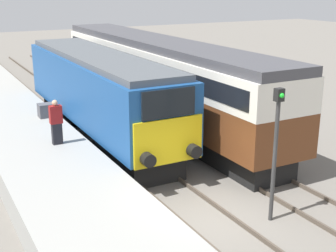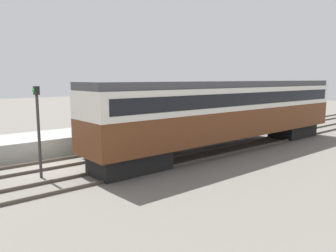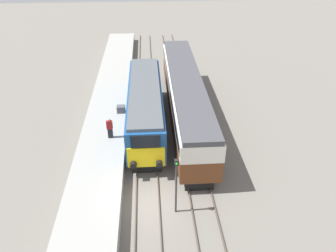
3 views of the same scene
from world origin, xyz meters
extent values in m
plane|color=slate|center=(0.00, 0.00, 0.00)|extent=(120.00, 120.00, 0.00)
cube|color=gray|center=(-3.30, 8.00, 0.50)|extent=(3.50, 50.00, 1.00)
cube|color=#4C4238|center=(-0.72, 5.00, 0.07)|extent=(0.07, 60.00, 0.14)
cube|color=#4C4238|center=(0.72, 5.00, 0.07)|extent=(0.07, 60.00, 0.14)
cube|color=#4C4238|center=(2.68, 5.00, 0.07)|extent=(0.07, 60.00, 0.14)
cube|color=#4C4238|center=(4.12, 5.00, 0.07)|extent=(0.07, 60.00, 0.14)
cube|color=black|center=(0.00, 4.93, 0.50)|extent=(2.03, 4.00, 1.00)
cube|color=black|center=(0.00, 12.86, 0.50)|extent=(2.03, 4.00, 1.00)
cube|color=navy|center=(0.00, 8.89, 2.27)|extent=(2.70, 12.93, 2.55)
cube|color=yellow|center=(0.00, 2.39, 1.76)|extent=(2.48, 0.10, 1.53)
cube|color=black|center=(0.00, 2.39, 3.04)|extent=(1.89, 0.10, 0.92)
cube|color=#4C5156|center=(0.00, 8.89, 3.67)|extent=(2.38, 12.41, 0.24)
cylinder|color=black|center=(-0.85, 2.18, 1.35)|extent=(0.44, 0.35, 0.44)
cylinder|color=black|center=(0.85, 2.18, 1.35)|extent=(0.44, 0.35, 0.44)
cube|color=black|center=(3.40, 2.73, 0.47)|extent=(1.89, 3.60, 0.95)
cube|color=black|center=(3.40, 17.09, 0.47)|extent=(1.89, 3.60, 0.95)
cube|color=brown|center=(3.40, 9.91, 1.74)|extent=(2.70, 18.77, 1.58)
cube|color=silver|center=(3.40, 9.91, 3.15)|extent=(2.71, 18.77, 1.24)
cube|color=black|center=(3.40, 9.91, 3.15)|extent=(2.75, 18.01, 0.68)
cube|color=#424247|center=(3.40, 9.91, 3.95)|extent=(2.48, 18.77, 0.36)
cube|color=black|center=(-2.68, 6.05, 1.40)|extent=(0.36, 0.24, 0.79)
cube|color=maroon|center=(-2.68, 6.05, 2.12)|extent=(0.44, 0.26, 0.66)
sphere|color=tan|center=(-2.68, 6.05, 2.56)|extent=(0.21, 0.21, 0.21)
cylinder|color=#333333|center=(1.70, -0.78, 1.80)|extent=(0.12, 0.12, 3.60)
cube|color=black|center=(1.70, -0.78, 3.78)|extent=(0.24, 0.20, 0.36)
sphere|color=green|center=(1.70, -0.89, 3.78)|extent=(0.14, 0.14, 0.14)
cube|color=#4C4C51|center=(-2.10, 9.87, 1.30)|extent=(0.70, 0.56, 0.60)
camera|label=1|loc=(-6.81, -10.24, 6.68)|focal=50.00mm
camera|label=2|loc=(15.78, -5.42, 4.28)|focal=35.00mm
camera|label=3|loc=(0.33, -14.75, 14.98)|focal=35.00mm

